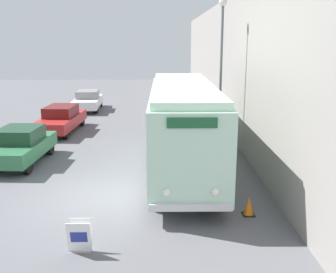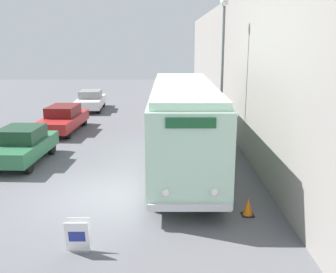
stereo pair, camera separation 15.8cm
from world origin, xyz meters
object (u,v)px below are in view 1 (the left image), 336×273
(streetlamp, at_px, (221,56))
(parked_car_near, at_px, (20,145))
(sign_board, at_px, (80,237))
(parked_car_mid, at_px, (61,119))
(parked_car_far, at_px, (88,100))
(traffic_cone, at_px, (249,206))
(vintage_bus, at_px, (183,123))

(streetlamp, bearing_deg, parked_car_near, -168.50)
(sign_board, bearing_deg, streetlamp, 62.66)
(sign_board, bearing_deg, parked_car_mid, 105.93)
(sign_board, distance_m, parked_car_far, 20.49)
(parked_car_mid, relative_size, traffic_cone, 8.78)
(parked_car_mid, bearing_deg, parked_car_far, 91.44)
(streetlamp, bearing_deg, parked_car_mid, 153.77)
(streetlamp, distance_m, parked_car_mid, 9.99)
(parked_car_near, bearing_deg, vintage_bus, -5.46)
(streetlamp, bearing_deg, parked_car_far, 125.97)
(parked_car_near, relative_size, parked_car_far, 0.93)
(vintage_bus, xyz_separation_m, sign_board, (-2.80, -6.24, -1.53))
(vintage_bus, bearing_deg, parked_car_far, 114.45)
(traffic_cone, bearing_deg, parked_car_mid, 126.94)
(parked_car_mid, relative_size, parked_car_far, 1.07)
(parked_car_mid, height_order, traffic_cone, parked_car_mid)
(vintage_bus, height_order, parked_car_far, vintage_bus)
(sign_board, relative_size, streetlamp, 0.12)
(parked_car_far, bearing_deg, traffic_cone, -68.76)
(vintage_bus, distance_m, traffic_cone, 4.86)
(traffic_cone, bearing_deg, streetlamp, 89.57)
(sign_board, xyz_separation_m, parked_car_mid, (-3.73, 13.05, 0.34))
(sign_board, distance_m, parked_car_mid, 13.58)
(vintage_bus, bearing_deg, traffic_cone, -67.25)
(streetlamp, height_order, parked_car_mid, streetlamp)
(parked_car_mid, xyz_separation_m, parked_car_far, (0.19, 7.13, -0.02))
(vintage_bus, distance_m, parked_car_far, 15.36)
(streetlamp, distance_m, parked_car_far, 14.36)
(parked_car_far, bearing_deg, sign_board, -82.88)
(sign_board, relative_size, parked_car_far, 0.18)
(sign_board, relative_size, traffic_cone, 1.49)
(vintage_bus, height_order, parked_car_near, vintage_bus)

